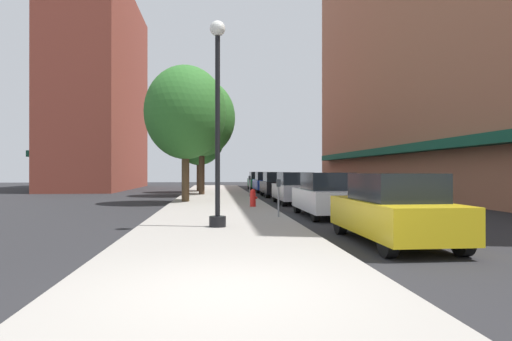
{
  "coord_description": "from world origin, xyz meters",
  "views": [
    {
      "loc": [
        -0.19,
        -5.8,
        1.71
      ],
      "look_at": [
        1.79,
        14.51,
        1.75
      ],
      "focal_mm": 30.25,
      "sensor_mm": 36.0,
      "label": 1
    }
  ],
  "objects_px": {
    "car_silver": "(294,188)",
    "tree_near": "(185,113)",
    "car_black": "(276,185)",
    "tree_mid": "(199,136)",
    "car_white": "(326,195)",
    "parking_meter_far": "(250,183)",
    "tree_far": "(202,118)",
    "car_yellow": "(393,210)",
    "car_blue": "(266,182)",
    "fire_hydrant": "(253,198)",
    "car_green": "(258,181)",
    "lamppost": "(218,119)",
    "parking_meter_near": "(278,193)"
  },
  "relations": [
    {
      "from": "tree_near",
      "to": "car_yellow",
      "type": "distance_m",
      "value": 14.87
    },
    {
      "from": "fire_hydrant",
      "to": "parking_meter_far",
      "type": "bearing_deg",
      "value": 86.35
    },
    {
      "from": "parking_meter_far",
      "to": "tree_near",
      "type": "height_order",
      "value": "tree_near"
    },
    {
      "from": "car_blue",
      "to": "car_green",
      "type": "xyz_separation_m",
      "value": [
        0.0,
        5.83,
        0.0
      ]
    },
    {
      "from": "tree_mid",
      "to": "car_white",
      "type": "xyz_separation_m",
      "value": [
        5.38,
        -19.01,
        -3.77
      ]
    },
    {
      "from": "car_black",
      "to": "car_blue",
      "type": "height_order",
      "value": "same"
    },
    {
      "from": "tree_far",
      "to": "car_silver",
      "type": "height_order",
      "value": "tree_far"
    },
    {
      "from": "car_yellow",
      "to": "car_black",
      "type": "relative_size",
      "value": 1.0
    },
    {
      "from": "parking_meter_near",
      "to": "car_white",
      "type": "height_order",
      "value": "car_white"
    },
    {
      "from": "car_black",
      "to": "tree_far",
      "type": "bearing_deg",
      "value": 167.68
    },
    {
      "from": "car_green",
      "to": "lamppost",
      "type": "bearing_deg",
      "value": -100.13
    },
    {
      "from": "car_black",
      "to": "car_green",
      "type": "xyz_separation_m",
      "value": [
        0.0,
        11.62,
        0.0
      ]
    },
    {
      "from": "lamppost",
      "to": "tree_far",
      "type": "height_order",
      "value": "tree_far"
    },
    {
      "from": "parking_meter_far",
      "to": "tree_near",
      "type": "relative_size",
      "value": 0.18
    },
    {
      "from": "tree_near",
      "to": "car_green",
      "type": "height_order",
      "value": "tree_near"
    },
    {
      "from": "fire_hydrant",
      "to": "car_blue",
      "type": "distance_m",
      "value": 15.54
    },
    {
      "from": "parking_meter_far",
      "to": "car_silver",
      "type": "xyz_separation_m",
      "value": [
        1.95,
        -4.8,
        -0.14
      ]
    },
    {
      "from": "parking_meter_near",
      "to": "car_blue",
      "type": "distance_m",
      "value": 19.87
    },
    {
      "from": "parking_meter_far",
      "to": "parking_meter_near",
      "type": "bearing_deg",
      "value": -90.0
    },
    {
      "from": "tree_near",
      "to": "car_yellow",
      "type": "relative_size",
      "value": 1.67
    },
    {
      "from": "lamppost",
      "to": "tree_mid",
      "type": "xyz_separation_m",
      "value": [
        -1.29,
        22.46,
        1.38
      ]
    },
    {
      "from": "fire_hydrant",
      "to": "car_yellow",
      "type": "distance_m",
      "value": 9.86
    },
    {
      "from": "parking_meter_far",
      "to": "car_blue",
      "type": "distance_m",
      "value": 7.86
    },
    {
      "from": "car_white",
      "to": "car_black",
      "type": "relative_size",
      "value": 1.0
    },
    {
      "from": "car_white",
      "to": "car_black",
      "type": "bearing_deg",
      "value": 90.88
    },
    {
      "from": "car_yellow",
      "to": "car_blue",
      "type": "relative_size",
      "value": 1.0
    },
    {
      "from": "car_silver",
      "to": "tree_near",
      "type": "bearing_deg",
      "value": 175.57
    },
    {
      "from": "car_white",
      "to": "car_blue",
      "type": "distance_m",
      "value": 18.83
    },
    {
      "from": "lamppost",
      "to": "car_silver",
      "type": "distance_m",
      "value": 10.95
    },
    {
      "from": "car_green",
      "to": "car_yellow",
      "type": "bearing_deg",
      "value": -91.85
    },
    {
      "from": "lamppost",
      "to": "car_black",
      "type": "bearing_deg",
      "value": 76.08
    },
    {
      "from": "tree_far",
      "to": "car_yellow",
      "type": "distance_m",
      "value": 21.27
    },
    {
      "from": "fire_hydrant",
      "to": "tree_mid",
      "type": "bearing_deg",
      "value": 100.69
    },
    {
      "from": "tree_far",
      "to": "parking_meter_far",
      "type": "bearing_deg",
      "value": -43.05
    },
    {
      "from": "fire_hydrant",
      "to": "car_yellow",
      "type": "height_order",
      "value": "car_yellow"
    },
    {
      "from": "car_white",
      "to": "parking_meter_far",
      "type": "bearing_deg",
      "value": 100.75
    },
    {
      "from": "tree_far",
      "to": "car_green",
      "type": "height_order",
      "value": "tree_far"
    },
    {
      "from": "fire_hydrant",
      "to": "car_green",
      "type": "xyz_separation_m",
      "value": [
        2.44,
        21.18,
        0.29
      ]
    },
    {
      "from": "car_silver",
      "to": "car_black",
      "type": "relative_size",
      "value": 1.0
    },
    {
      "from": "tree_mid",
      "to": "car_black",
      "type": "xyz_separation_m",
      "value": [
        5.38,
        -5.97,
        -3.77
      ]
    },
    {
      "from": "tree_near",
      "to": "car_blue",
      "type": "distance_m",
      "value": 13.65
    },
    {
      "from": "car_black",
      "to": "car_blue",
      "type": "xyz_separation_m",
      "value": [
        0.0,
        5.79,
        0.0
      ]
    },
    {
      "from": "car_yellow",
      "to": "car_white",
      "type": "relative_size",
      "value": 1.0
    },
    {
      "from": "parking_meter_far",
      "to": "car_green",
      "type": "xyz_separation_m",
      "value": [
        1.95,
        13.45,
        -0.14
      ]
    },
    {
      "from": "car_yellow",
      "to": "tree_near",
      "type": "bearing_deg",
      "value": 114.38
    },
    {
      "from": "tree_mid",
      "to": "fire_hydrant",
      "type": "bearing_deg",
      "value": -79.31
    },
    {
      "from": "lamppost",
      "to": "car_white",
      "type": "height_order",
      "value": "lamppost"
    },
    {
      "from": "tree_near",
      "to": "car_blue",
      "type": "relative_size",
      "value": 1.67
    },
    {
      "from": "parking_meter_near",
      "to": "tree_far",
      "type": "xyz_separation_m",
      "value": [
        -3.08,
        15.04,
        4.43
      ]
    },
    {
      "from": "tree_near",
      "to": "car_silver",
      "type": "xyz_separation_m",
      "value": [
        5.68,
        -0.67,
        -3.99
      ]
    }
  ]
}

